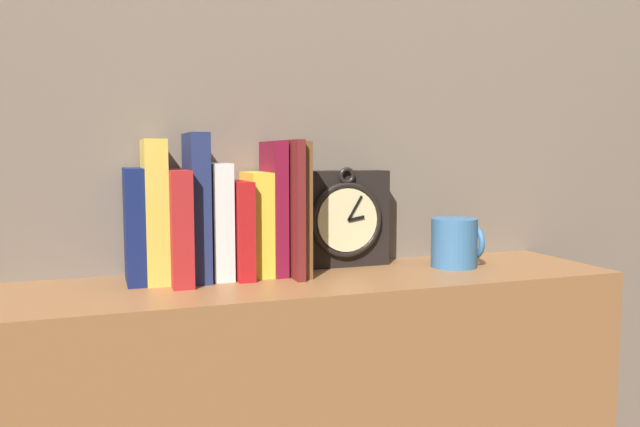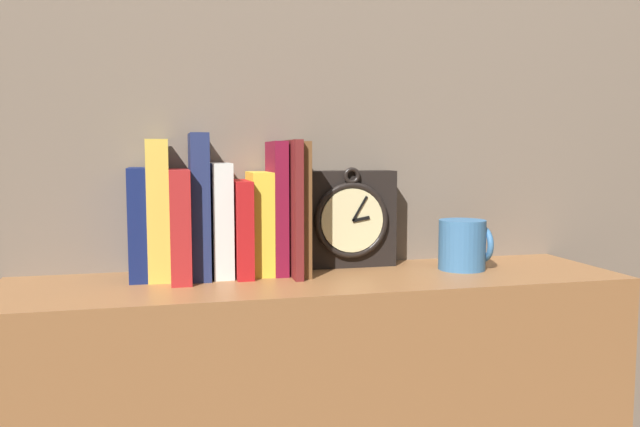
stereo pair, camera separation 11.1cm
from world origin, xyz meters
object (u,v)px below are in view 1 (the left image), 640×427
Objects in this scene: book_slot5_red at (239,229)px; book_slot8_maroon at (289,208)px; book_slot2_red at (178,226)px; book_slot7_maroon at (274,208)px; book_slot9_brown at (296,208)px; clock at (341,218)px; book_slot4_white at (218,220)px; book_slot1_yellow at (155,211)px; book_slot3_navy at (197,207)px; mug at (455,243)px; book_slot6_yellow at (257,223)px; book_slot0_navy at (134,225)px.

book_slot8_maroon is at bearing -7.08° from book_slot5_red.
book_slot5_red is (0.11, 0.01, -0.01)m from book_slot2_red.
book_slot7_maroon is 1.00× the size of book_slot9_brown.
clock is 0.25m from book_slot4_white.
book_slot2_red is 1.12× the size of book_slot5_red.
clock is at bearing 8.09° from book_slot2_red.
book_slot3_navy reaches higher than book_slot1_yellow.
book_slot1_yellow is 1.00× the size of book_slot8_maroon.
book_slot1_yellow is at bearing 176.86° from book_slot5_red.
book_slot9_brown reaches higher than mug.
clock is 0.80× the size of book_slot7_maroon.
book_slot9_brown reaches higher than book_slot6_yellow.
book_slot3_navy is at bearing 174.07° from mug.
book_slot1_yellow is at bearing 175.35° from book_slot8_maroon.
book_slot3_navy reaches higher than book_slot6_yellow.
book_slot5_red is at bearing 178.22° from book_slot9_brown.
book_slot4_white reaches higher than clock.
clock is 0.39m from book_slot0_navy.
book_slot3_navy is at bearing -3.79° from book_slot0_navy.
book_slot8_maroon is at bearing -4.81° from book_slot3_navy.
book_slot6_yellow is 0.07m from book_slot8_maroon.
book_slot8_maroon is (0.05, -0.02, 0.03)m from book_slot6_yellow.
book_slot4_white is 0.83× the size of book_slot8_maroon.
book_slot7_maroon and book_slot9_brown have the same top height.
book_slot4_white is 0.11m from book_slot7_maroon.
book_slot1_yellow is 1.01× the size of book_slot9_brown.
book_slot9_brown is at bearing -2.57° from book_slot1_yellow.
book_slot2_red is at bearing -171.91° from clock.
book_slot3_navy is at bearing -177.70° from book_slot7_maroon.
clock is at bearing 20.16° from book_slot9_brown.
book_slot7_maroon is (0.03, -0.00, 0.03)m from book_slot6_yellow.
book_slot0_navy is 0.61m from mug.
book_slot1_yellow reaches higher than book_slot9_brown.
book_slot7_maroon reaches higher than book_slot6_yellow.
book_slot7_maroon is (0.18, 0.02, 0.02)m from book_slot2_red.
book_slot5_red is 0.71× the size of book_slot7_maroon.
book_slot1_yellow is 0.57m from mug.
book_slot4_white is at bearing 171.61° from book_slot8_maroon.
book_slot6_yellow is at bearing 3.99° from book_slot3_navy.
clock is 2.05× the size of mug.
book_slot1_yellow is 0.11m from book_slot4_white.
book_slot1_yellow reaches higher than book_slot7_maroon.
book_slot7_maroon is at bearing 170.80° from mug.
book_slot3_navy is 1.06× the size of book_slot9_brown.
mug is (0.53, -0.04, -0.05)m from book_slot2_red.
book_slot3_navy is at bearing -173.53° from clock.
book_slot2_red is at bearing 175.88° from mug.
book_slot9_brown reaches higher than book_slot5_red.
mug is (0.21, -0.08, -0.05)m from clock.
book_slot4_white is 0.13m from book_slot8_maroon.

